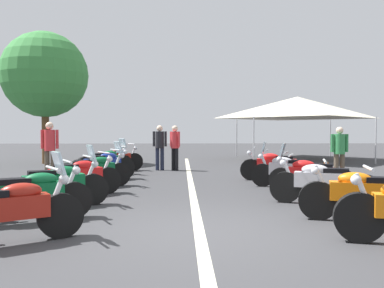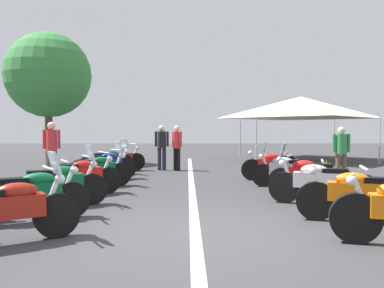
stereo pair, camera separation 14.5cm
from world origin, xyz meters
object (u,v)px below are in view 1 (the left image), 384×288
object	(u,v)px
bystander_3	(339,149)
roadside_tree_0	(45,75)
motorcycle_right_row_5	(276,165)
motorcycle_right_row_1	(365,194)
bystander_1	(160,144)
motorcycle_right_row_2	(323,182)
motorcycle_left_row_1	(31,195)
motorcycle_left_row_6	(106,161)
event_tent	(297,108)
motorcycle_right_row_3	(310,175)
traffic_cone_1	(328,173)
motorcycle_left_row_3	(77,176)
traffic_cone_0	(325,170)
motorcycle_right_row_4	(288,170)
motorcycle_left_row_0	(9,210)
motorcycle_left_row_2	(56,184)
motorcycle_left_row_5	(103,165)
motorcycle_left_row_7	(115,159)
motorcycle_left_row_4	(95,170)
bystander_2	(175,144)
bystander_0	(50,146)

from	to	relation	value
bystander_3	roadside_tree_0	xyz separation A→B (m)	(6.33, 10.75, 3.02)
motorcycle_right_row_5	bystander_3	bearing A→B (deg)	-168.20
motorcycle_right_row_1	bystander_3	world-z (taller)	bystander_3
bystander_1	motorcycle_right_row_2	bearing A→B (deg)	32.27
motorcycle_left_row_1	motorcycle_left_row_6	xyz separation A→B (m)	(6.63, 0.05, 0.02)
motorcycle_right_row_1	event_tent	xyz separation A→B (m)	(13.89, -2.93, 2.19)
motorcycle_right_row_2	motorcycle_right_row_5	size ratio (longest dim) A/B	0.97
motorcycle_right_row_5	motorcycle_right_row_1	bearing A→B (deg)	103.94
motorcycle_right_row_1	motorcycle_left_row_6	bearing A→B (deg)	-34.34
motorcycle_right_row_3	traffic_cone_1	size ratio (longest dim) A/B	3.08
motorcycle_left_row_3	traffic_cone_0	bearing A→B (deg)	-10.27
motorcycle_right_row_5	motorcycle_right_row_4	bearing A→B (deg)	101.40
motorcycle_left_row_6	event_tent	xyz separation A→B (m)	(7.11, -8.38, 2.18)
event_tent	motorcycle_right_row_2	bearing A→B (deg)	166.06
traffic_cone_0	motorcycle_left_row_0	bearing A→B (deg)	136.23
motorcycle_left_row_2	motorcycle_right_row_5	size ratio (longest dim) A/B	0.91
motorcycle_left_row_5	motorcycle_right_row_2	distance (m)	6.50
motorcycle_left_row_3	motorcycle_left_row_7	xyz separation A→B (m)	(5.45, 0.05, 0.01)
motorcycle_left_row_3	motorcycle_right_row_3	xyz separation A→B (m)	(0.18, -5.35, 0.00)
motorcycle_left_row_1	motorcycle_left_row_2	bearing A→B (deg)	61.01
motorcycle_left_row_2	event_tent	size ratio (longest dim) A/B	0.32
motorcycle_right_row_2	bystander_3	distance (m)	4.29
motorcycle_left_row_2	motorcycle_left_row_4	size ratio (longest dim) A/B	1.08
traffic_cone_0	event_tent	distance (m)	8.62
motorcycle_left_row_6	traffic_cone_0	world-z (taller)	motorcycle_left_row_6
motorcycle_right_row_3	bystander_2	bearing A→B (deg)	-38.26
motorcycle_right_row_3	roadside_tree_0	bearing A→B (deg)	-22.34
motorcycle_left_row_2	motorcycle_left_row_7	bearing A→B (deg)	62.85
motorcycle_left_row_1	motorcycle_left_row_6	size ratio (longest dim) A/B	1.11
motorcycle_left_row_1	motorcycle_right_row_2	distance (m)	5.44
motorcycle_left_row_6	motorcycle_right_row_4	bearing A→B (deg)	-66.55
motorcycle_left_row_1	motorcycle_right_row_2	size ratio (longest dim) A/B	0.90
motorcycle_right_row_1	bystander_3	size ratio (longest dim) A/B	1.30
motorcycle_right_row_2	motorcycle_left_row_5	bearing A→B (deg)	-16.11
motorcycle_right_row_3	motorcycle_left_row_6	bearing A→B (deg)	-13.65
motorcycle_left_row_0	motorcycle_left_row_7	distance (m)	9.28
motorcycle_left_row_4	motorcycle_left_row_5	distance (m)	1.48
motorcycle_left_row_2	motorcycle_left_row_1	bearing A→B (deg)	-118.91
motorcycle_left_row_7	event_tent	xyz separation A→B (m)	(5.76, -8.29, 2.19)
bystander_0	motorcycle_right_row_5	bearing A→B (deg)	79.11
motorcycle_left_row_1	motorcycle_right_row_1	world-z (taller)	motorcycle_right_row_1
bystander_1	roadside_tree_0	distance (m)	6.80
motorcycle_right_row_1	bystander_0	size ratio (longest dim) A/B	1.19
motorcycle_left_row_6	motorcycle_right_row_2	xyz separation A→B (m)	(-5.25, -5.31, -0.02)
motorcycle_left_row_6	bystander_3	distance (m)	7.31
motorcycle_right_row_5	motorcycle_left_row_0	bearing A→B (deg)	64.61
traffic_cone_0	bystander_0	bearing A→B (deg)	88.35
traffic_cone_0	roadside_tree_0	xyz separation A→B (m)	(5.98, 10.45, 3.66)
motorcycle_left_row_4	motorcycle_left_row_7	size ratio (longest dim) A/B	0.91
motorcycle_right_row_2	bystander_2	distance (m)	7.65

